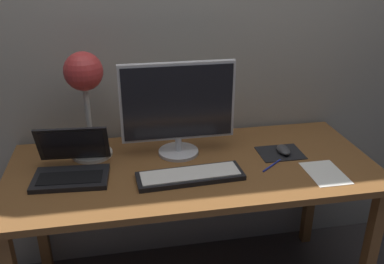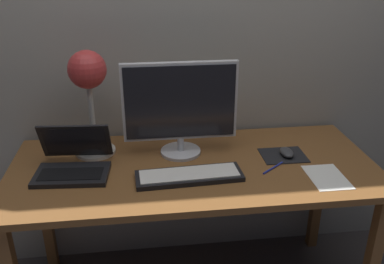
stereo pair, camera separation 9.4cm
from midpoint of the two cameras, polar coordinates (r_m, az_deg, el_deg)
name	(u,v)px [view 2 (the right image)]	position (r m, az deg, el deg)	size (l,w,h in m)	color
back_wall	(183,20)	(2.02, 0.13, 15.15)	(4.80, 0.06, 2.60)	#9E998E
desk	(194,180)	(1.87, 1.67, -6.67)	(1.60, 0.70, 0.74)	brown
monitor	(180,106)	(1.83, -0.18, 3.58)	(0.51, 0.18, 0.43)	silver
keyboard_main	(189,176)	(1.72, 1.18, -6.01)	(0.45, 0.16, 0.03)	black
laptop	(74,158)	(1.82, -14.51, -3.53)	(0.32, 0.28, 0.19)	black
desk_lamp	(88,80)	(1.84, -12.63, 7.01)	(0.18, 0.18, 0.48)	beige
mousepad	(283,155)	(1.96, 13.74, -3.14)	(0.20, 0.16, 0.00)	black
mouse	(287,152)	(1.95, 14.20, -2.74)	(0.06, 0.10, 0.03)	#38383A
paper_sheet_near_mouse	(327,177)	(1.83, 19.42, -5.87)	(0.15, 0.21, 0.00)	white
pen	(273,168)	(1.84, 12.50, -4.84)	(0.01, 0.01, 0.14)	#2633A5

